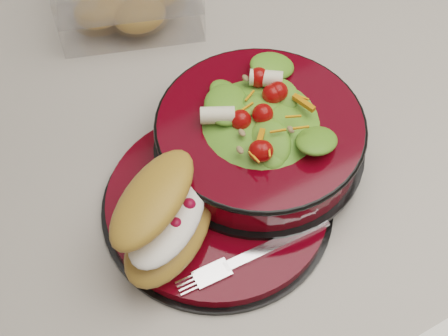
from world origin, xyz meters
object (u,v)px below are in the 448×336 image
salad_bowl (260,129)px  croissant (165,218)px  fork (258,252)px  island_counter (319,224)px  dinner_plate (218,202)px

salad_bowl → croissant: (-0.15, -0.06, 0.00)m
fork → salad_bowl: bearing=-29.1°
fork → croissant: bearing=51.8°
island_counter → dinner_plate: dinner_plate is taller
dinner_plate → fork: size_ratio=1.65×
island_counter → dinner_plate: 0.55m
dinner_plate → fork: (0.00, -0.08, 0.01)m
salad_bowl → fork: (-0.07, -0.12, -0.04)m
dinner_plate → salad_bowl: salad_bowl is taller
island_counter → salad_bowl: bearing=-160.3°
island_counter → fork: fork is taller
island_counter → fork: bearing=-145.1°
salad_bowl → croissant: salad_bowl is taller
croissant → island_counter: bearing=-15.5°
salad_bowl → fork: salad_bowl is taller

